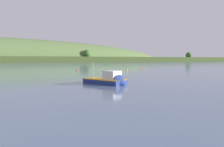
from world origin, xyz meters
TOP-DOWN VIEW (x-y plane):
  - fishing_boat_moored at (-1.18, 30.31)m, footprint 5.03×6.78m
  - mooring_buoy_foreground at (28.60, 65.34)m, footprint 0.60×0.60m
  - mooring_buoy_midchannel at (18.71, 59.11)m, footprint 0.60×0.60m
  - mooring_buoy_off_fishing_boat at (4.76, 64.96)m, footprint 0.58×0.58m

SIDE VIEW (x-z plane):
  - mooring_buoy_foreground at x=28.60m, z-range -0.34..0.34m
  - mooring_buoy_midchannel at x=18.71m, z-range -0.34..0.34m
  - mooring_buoy_off_fishing_boat at x=4.76m, z-range -0.33..0.33m
  - fishing_boat_moored at x=-1.18m, z-range -1.62..2.35m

